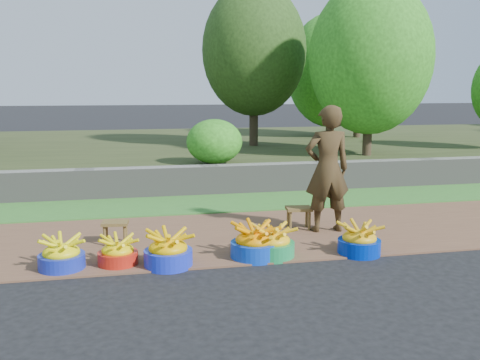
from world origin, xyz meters
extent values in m
plane|color=black|center=(0.00, 0.00, 0.00)|extent=(120.00, 120.00, 0.00)
cube|color=brown|center=(0.00, 1.25, 0.01)|extent=(80.00, 2.50, 0.02)
cube|color=#36762B|center=(0.00, 3.25, 0.02)|extent=(80.00, 1.50, 0.04)
cube|color=slate|center=(0.00, 4.10, 0.28)|extent=(80.00, 0.35, 0.55)
cube|color=#323C1C|center=(0.00, 9.00, 0.25)|extent=(80.00, 10.00, 0.50)
cylinder|color=#34291B|center=(4.64, 9.92, 1.36)|extent=(0.23, 0.23, 1.71)
ellipsoid|color=#284917|center=(4.64, 9.92, 2.76)|extent=(1.81, 1.81, 2.26)
cylinder|color=#34291B|center=(5.35, 9.48, 1.25)|extent=(0.21, 0.21, 1.51)
ellipsoid|color=#328B1F|center=(5.35, 9.48, 2.51)|extent=(1.66, 1.66, 2.08)
cylinder|color=#34291B|center=(4.69, 9.98, 1.08)|extent=(0.18, 0.18, 1.16)
ellipsoid|color=#328B1F|center=(4.69, 9.98, 2.49)|extent=(2.74, 2.74, 3.43)
cylinder|color=#34291B|center=(3.69, 5.30, 1.16)|extent=(0.20, 0.20, 1.32)
ellipsoid|color=#328B1F|center=(3.69, 5.30, 2.61)|extent=(2.63, 2.63, 3.29)
cylinder|color=#34291B|center=(1.74, 7.83, 1.30)|extent=(0.22, 0.22, 1.61)
ellipsoid|color=#284917|center=(1.74, 7.83, 2.90)|extent=(2.63, 2.63, 3.28)
ellipsoid|color=#328B1F|center=(0.19, 4.67, 0.93)|extent=(1.09, 1.09, 0.87)
cylinder|color=#1728A9|center=(-2.22, 0.31, 0.09)|extent=(0.50, 0.50, 0.18)
ellipsoid|color=yellow|center=(-2.22, 0.31, 0.23)|extent=(0.44, 0.44, 0.28)
cylinder|color=#B21D10|center=(-1.63, 0.33, 0.08)|extent=(0.44, 0.44, 0.16)
ellipsoid|color=yellow|center=(-1.63, 0.33, 0.20)|extent=(0.39, 0.39, 0.25)
cylinder|color=#182CCD|center=(-1.08, 0.18, 0.10)|extent=(0.54, 0.54, 0.19)
ellipsoid|color=#FBAD00|center=(-1.08, 0.18, 0.25)|extent=(0.47, 0.47, 0.31)
cylinder|color=#0C39BA|center=(-0.08, 0.26, 0.10)|extent=(0.55, 0.55, 0.20)
ellipsoid|color=orange|center=(-0.08, 0.26, 0.25)|extent=(0.49, 0.49, 0.32)
cylinder|color=#198646|center=(0.14, 0.25, 0.09)|extent=(0.52, 0.52, 0.19)
ellipsoid|color=#FFB010|center=(0.14, 0.25, 0.24)|extent=(0.45, 0.45, 0.30)
cylinder|color=#0023AA|center=(1.18, 0.15, 0.09)|extent=(0.51, 0.51, 0.18)
ellipsoid|color=gold|center=(1.18, 0.15, 0.23)|extent=(0.45, 0.45, 0.29)
cube|color=brown|center=(-1.66, 1.15, 0.28)|extent=(0.35, 0.28, 0.04)
cylinder|color=brown|center=(-1.79, 1.08, 0.14)|extent=(0.03, 0.03, 0.25)
cylinder|color=brown|center=(-1.55, 1.06, 0.14)|extent=(0.03, 0.03, 0.25)
cylinder|color=brown|center=(-1.77, 1.25, 0.14)|extent=(0.03, 0.03, 0.25)
cylinder|color=brown|center=(-1.53, 1.22, 0.14)|extent=(0.03, 0.03, 0.25)
cube|color=brown|center=(0.83, 1.36, 0.31)|extent=(0.38, 0.31, 0.04)
cylinder|color=brown|center=(0.68, 1.29, 0.15)|extent=(0.04, 0.04, 0.27)
cylinder|color=brown|center=(0.95, 1.25, 0.15)|extent=(0.04, 0.04, 0.27)
cylinder|color=brown|center=(0.70, 1.47, 0.15)|extent=(0.04, 0.04, 0.27)
cylinder|color=brown|center=(0.97, 1.43, 0.15)|extent=(0.04, 0.04, 0.27)
imported|color=black|center=(1.16, 1.18, 0.88)|extent=(0.64, 0.43, 1.72)
camera|label=1|loc=(-1.50, -5.55, 1.95)|focal=40.00mm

